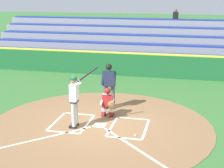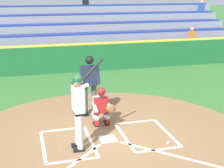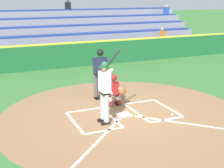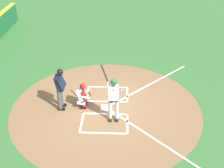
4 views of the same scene
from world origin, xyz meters
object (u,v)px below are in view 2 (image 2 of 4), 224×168
object	(u,v)px
batter	(79,106)
catcher	(102,106)
plate_umpire	(89,81)
baseball	(168,143)

from	to	relation	value
batter	catcher	size ratio (longest dim) A/B	1.88
batter	plate_umpire	world-z (taller)	batter
plate_umpire	baseball	distance (m)	3.09
catcher	baseball	distance (m)	2.17
batter	catcher	xyz separation A→B (m)	(-0.86, -1.30, -0.51)
batter	plate_umpire	size ratio (longest dim) A/B	1.14
baseball	catcher	bearing A→B (deg)	-50.66
plate_umpire	baseball	size ratio (longest dim) A/B	25.20
catcher	batter	bearing A→B (deg)	56.50
batter	catcher	bearing A→B (deg)	-123.50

